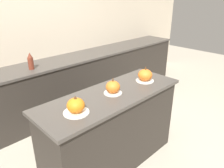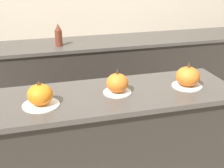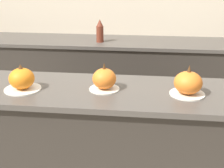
# 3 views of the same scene
# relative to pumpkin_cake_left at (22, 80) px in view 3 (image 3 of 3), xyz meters

# --- Properties ---
(wall_back) EXTENTS (8.00, 0.06, 2.50)m
(wall_back) POSITION_rel_pumpkin_cake_left_xyz_m (0.51, 1.86, 0.26)
(wall_back) COLOR beige
(wall_back) RESTS_ON ground_plane
(kitchen_island) EXTENTS (1.68, 0.59, 0.93)m
(kitchen_island) POSITION_rel_pumpkin_cake_left_xyz_m (0.51, 0.06, -0.53)
(kitchen_island) COLOR #2D2823
(kitchen_island) RESTS_ON ground_plane
(back_counter) EXTENTS (6.00, 0.60, 0.91)m
(back_counter) POSITION_rel_pumpkin_cake_left_xyz_m (0.51, 1.53, -0.54)
(back_counter) COLOR #2D2823
(back_counter) RESTS_ON ground_plane
(pumpkin_cake_left) EXTENTS (0.23, 0.23, 0.17)m
(pumpkin_cake_left) POSITION_rel_pumpkin_cake_left_xyz_m (0.00, 0.00, 0.00)
(pumpkin_cake_left) COLOR silver
(pumpkin_cake_left) RESTS_ON kitchen_island
(pumpkin_cake_center) EXTENTS (0.19, 0.19, 0.18)m
(pumpkin_cake_center) POSITION_rel_pumpkin_cake_left_xyz_m (0.51, 0.06, -0.00)
(pumpkin_cake_center) COLOR silver
(pumpkin_cake_center) RESTS_ON kitchen_island
(pumpkin_cake_right) EXTENTS (0.21, 0.21, 0.19)m
(pumpkin_cake_right) POSITION_rel_pumpkin_cake_left_xyz_m (1.03, 0.04, 0.00)
(pumpkin_cake_right) COLOR silver
(pumpkin_cake_right) RESTS_ON kitchen_island
(bottle_tall) EXTENTS (0.08, 0.08, 0.24)m
(bottle_tall) POSITION_rel_pumpkin_cake_left_xyz_m (0.28, 1.45, 0.03)
(bottle_tall) COLOR maroon
(bottle_tall) RESTS_ON back_counter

